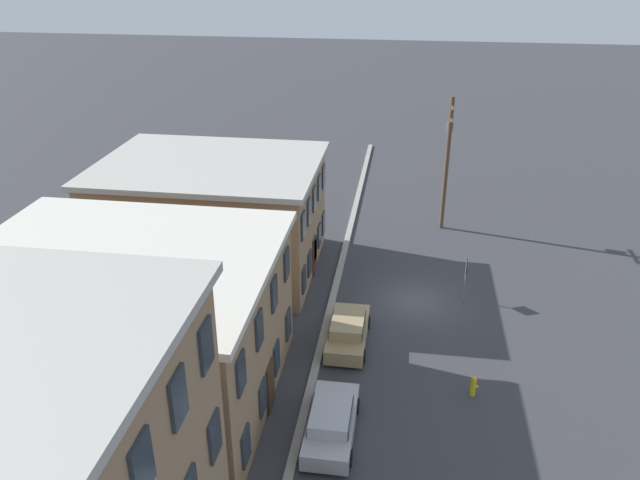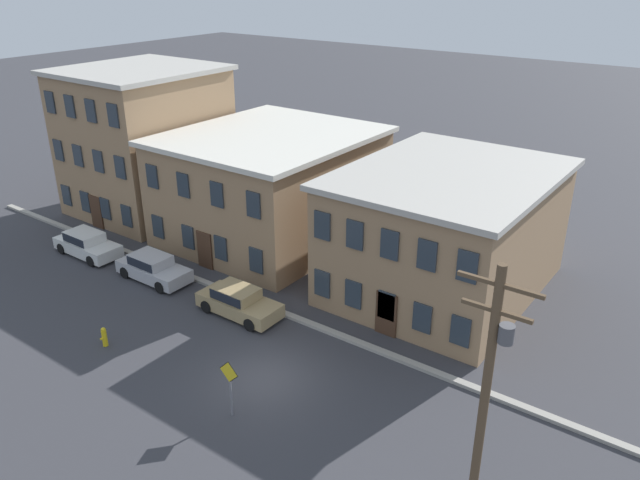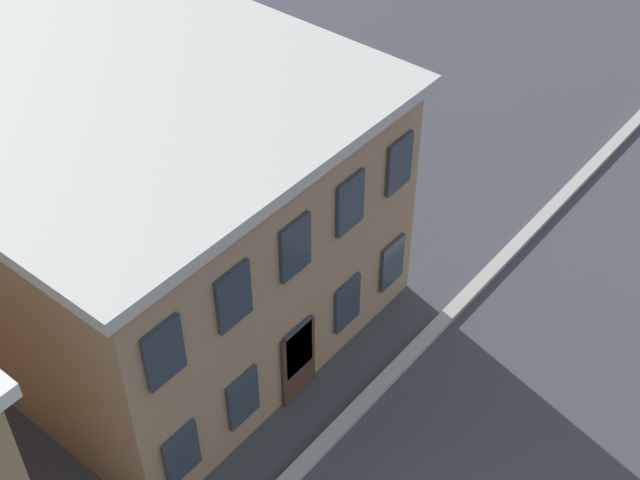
% 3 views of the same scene
% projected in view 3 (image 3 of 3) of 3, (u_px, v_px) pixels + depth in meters
% --- Properties ---
extents(apartment_far, '(9.71, 12.31, 6.53)m').
position_uv_depth(apartment_far, '(113.00, 187.00, 22.00)').
color(apartment_far, '#9E7A56').
rests_on(apartment_far, ground_plane).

